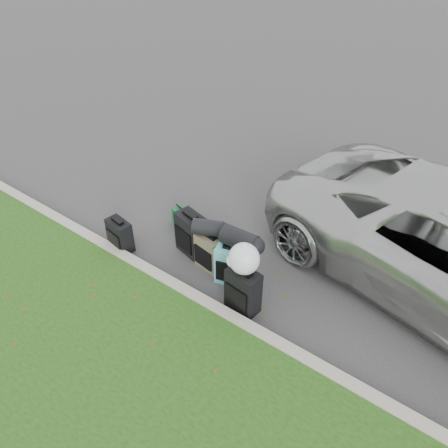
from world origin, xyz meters
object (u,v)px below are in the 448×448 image
Objects in this scene: suitcase_small_black at (120,235)px; suitcase_large_black_left at (191,234)px; suitcase_teal at (231,265)px; suitcase_large_black_right at (243,291)px; suitcase_olive at (210,252)px; tote_navy at (190,225)px; tote_green at (181,217)px.

suitcase_small_black is 0.76× the size of suitcase_large_black_left.
suitcase_teal is (0.94, -0.18, -0.04)m from suitcase_large_black_left.
suitcase_teal is (1.94, 0.46, 0.05)m from suitcase_small_black.
suitcase_large_black_right is at bearing -8.18° from suitcase_large_black_left.
suitcase_olive reaches higher than tote_navy.
suitcase_large_black_right reaches higher than suitcase_teal.
suitcase_large_black_left is 2.69× the size of tote_navy.
tote_green is (-2.05, 1.02, -0.20)m from suitcase_large_black_right.
suitcase_large_black_left is at bearing 41.81° from suitcase_small_black.
tote_navy is (0.27, -0.08, -0.02)m from tote_green.
tote_green is 1.15× the size of tote_navy.
suitcase_large_black_left reaches higher than tote_navy.
suitcase_large_black_left is 0.95m from suitcase_teal.
suitcase_teal is at bearing -18.54° from tote_navy.
suitcase_olive is 1.02m from suitcase_large_black_right.
suitcase_olive is (1.49, 0.53, 0.03)m from suitcase_small_black.
tote_navy is at bearing 158.62° from suitcase_large_black_right.
suitcase_olive is (0.48, -0.12, -0.06)m from suitcase_large_black_left.
suitcase_large_black_right is at bearing 11.53° from suitcase_small_black.
suitcase_olive is at bearing 155.60° from suitcase_teal.
suitcase_large_black_right is at bearing -53.86° from suitcase_teal.
suitcase_small_black reaches higher than tote_navy.
suitcase_teal is 1.72m from tote_green.
suitcase_teal reaches higher than tote_green.
suitcase_olive is 2.28× the size of tote_navy.
tote_green is (-1.58, 0.65, -0.17)m from suitcase_teal.
tote_navy is at bearing 140.30° from suitcase_teal.
suitcase_teal is at bearing 22.54° from suitcase_small_black.
suitcase_large_black_right is 2.30m from tote_green.
tote_green reaches higher than tote_navy.
tote_green is at bearing 81.26° from suitcase_small_black.
suitcase_small_black is at bearing -134.25° from suitcase_large_black_left.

